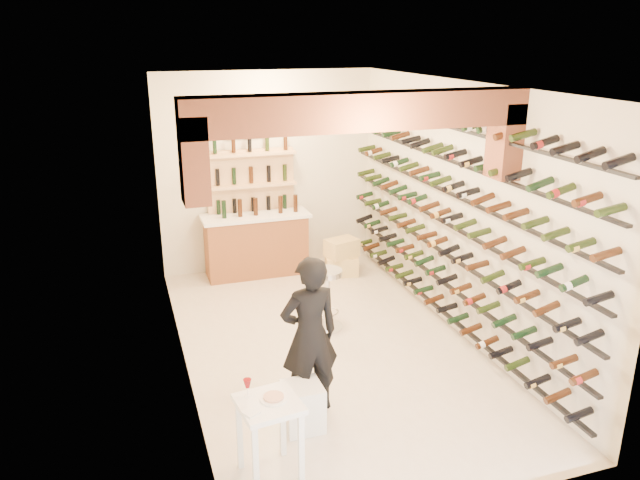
# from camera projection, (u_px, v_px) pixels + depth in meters

# --- Properties ---
(ground) EXTENTS (6.00, 6.00, 0.00)m
(ground) POSITION_uv_depth(u_px,v_px,m) (327.00, 345.00, 7.76)
(ground) COLOR beige
(ground) RESTS_ON ground
(room_shell) EXTENTS (3.52, 6.02, 3.21)m
(room_shell) POSITION_uv_depth(u_px,v_px,m) (336.00, 174.00, 6.81)
(room_shell) COLOR beige
(room_shell) RESTS_ON ground
(wine_rack) EXTENTS (0.32, 5.70, 2.56)m
(wine_rack) POSITION_uv_depth(u_px,v_px,m) (443.00, 216.00, 7.73)
(wine_rack) COLOR black
(wine_rack) RESTS_ON ground
(back_counter) EXTENTS (1.70, 0.62, 1.29)m
(back_counter) POSITION_uv_depth(u_px,v_px,m) (256.00, 243.00, 9.89)
(back_counter) COLOR brown
(back_counter) RESTS_ON ground
(back_shelving) EXTENTS (1.40, 0.31, 2.73)m
(back_shelving) POSITION_uv_depth(u_px,v_px,m) (252.00, 201.00, 9.90)
(back_shelving) COLOR tan
(back_shelving) RESTS_ON ground
(tasting_table) EXTENTS (0.58, 0.58, 0.91)m
(tasting_table) POSITION_uv_depth(u_px,v_px,m) (269.00, 415.00, 5.29)
(tasting_table) COLOR white
(tasting_table) RESTS_ON ground
(white_stool) EXTENTS (0.38, 0.38, 0.47)m
(white_stool) POSITION_uv_depth(u_px,v_px,m) (303.00, 406.00, 6.07)
(white_stool) COLOR white
(white_stool) RESTS_ON ground
(person) EXTENTS (0.65, 0.45, 1.69)m
(person) POSITION_uv_depth(u_px,v_px,m) (310.00, 335.00, 6.19)
(person) COLOR black
(person) RESTS_ON ground
(chrome_barstool) EXTENTS (0.43, 0.43, 0.83)m
(chrome_barstool) POSITION_uv_depth(u_px,v_px,m) (327.00, 295.00, 8.06)
(chrome_barstool) COLOR silver
(chrome_barstool) RESTS_ON ground
(crate_lower) EXTENTS (0.58, 0.47, 0.31)m
(crate_lower) POSITION_uv_depth(u_px,v_px,m) (342.00, 265.00, 9.99)
(crate_lower) COLOR #D9BE77
(crate_lower) RESTS_ON ground
(crate_upper) EXTENTS (0.57, 0.46, 0.29)m
(crate_upper) POSITION_uv_depth(u_px,v_px,m) (342.00, 248.00, 9.90)
(crate_upper) COLOR #D9BE77
(crate_upper) RESTS_ON crate_lower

